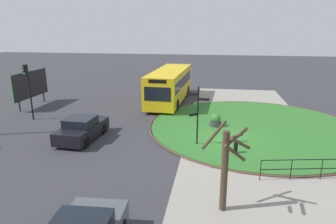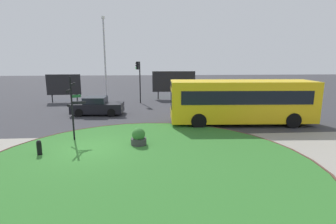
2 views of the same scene
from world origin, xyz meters
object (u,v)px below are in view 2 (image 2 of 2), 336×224
object	(u,v)px
billboard_right	(174,82)
planter_near_signpost	(139,138)
bus_yellow	(241,101)
traffic_light_near	(138,73)
bollard_foreground	(39,148)
car_near_lane	(97,106)
signpost_directional	(73,105)
billboard_left	(64,85)
lamppost_tall	(105,58)

from	to	relation	value
billboard_right	planter_near_signpost	distance (m)	16.40
bus_yellow	traffic_light_near	distance (m)	11.96
planter_near_signpost	bollard_foreground	bearing A→B (deg)	-166.11
bus_yellow	planter_near_signpost	xyz separation A→B (m)	(-6.86, -4.28, -1.16)
car_near_lane	traffic_light_near	size ratio (longest dim) A/B	0.99
bus_yellow	billboard_right	xyz separation A→B (m)	(-3.53, 11.71, 0.31)
bollard_foreground	planter_near_signpost	distance (m)	4.64
bus_yellow	car_near_lane	world-z (taller)	bus_yellow
car_near_lane	planter_near_signpost	xyz separation A→B (m)	(3.61, -8.17, -0.22)
signpost_directional	billboard_left	size ratio (longest dim) A/B	1.03
billboard_left	planter_near_signpost	distance (m)	16.95
car_near_lane	billboard_right	world-z (taller)	billboard_right
signpost_directional	traffic_light_near	size ratio (longest dim) A/B	0.85
traffic_light_near	lamppost_tall	bearing A→B (deg)	-5.46
bollard_foreground	bus_yellow	xyz separation A→B (m)	(11.37, 5.39, 1.20)
bollard_foreground	car_near_lane	xyz separation A→B (m)	(0.90, 9.28, 0.26)
signpost_directional	bollard_foreground	distance (m)	2.92
bollard_foreground	bus_yellow	size ratio (longest dim) A/B	0.08
billboard_right	planter_near_signpost	xyz separation A→B (m)	(-3.34, -15.99, -1.48)
traffic_light_near	bollard_foreground	bearing A→B (deg)	78.36
signpost_directional	car_near_lane	xyz separation A→B (m)	(-0.11, 7.08, -1.37)
traffic_light_near	billboard_left	size ratio (longest dim) A/B	1.21
signpost_directional	billboard_right	xyz separation A→B (m)	(6.84, 14.90, -0.11)
lamppost_tall	billboard_left	xyz separation A→B (m)	(-4.42, 0.60, -2.77)
traffic_light_near	planter_near_signpost	xyz separation A→B (m)	(0.45, -13.63, -2.59)
bollard_foreground	bus_yellow	distance (m)	12.64
lamppost_tall	billboard_left	bearing A→B (deg)	172.29
planter_near_signpost	lamppost_tall	bearing A→B (deg)	104.98
bus_yellow	billboard_left	xyz separation A→B (m)	(-15.08, 10.49, 0.16)
bollard_foreground	billboard_right	xyz separation A→B (m)	(7.84, 17.10, 1.52)
bus_yellow	car_near_lane	size ratio (longest dim) A/B	2.37
bollard_foreground	traffic_light_near	distance (m)	15.51
billboard_left	car_near_lane	bearing A→B (deg)	-57.68
lamppost_tall	signpost_directional	bearing A→B (deg)	-88.72
lamppost_tall	traffic_light_near	bearing A→B (deg)	-9.20
billboard_left	bollard_foreground	bearing A→B (deg)	-79.46
bus_yellow	signpost_directional	bearing A→B (deg)	19.87
traffic_light_near	billboard_right	size ratio (longest dim) A/B	0.88
bus_yellow	billboard_right	bearing A→B (deg)	-70.48
signpost_directional	billboard_right	size ratio (longest dim) A/B	0.74
traffic_light_near	lamppost_tall	distance (m)	3.70
bollard_foreground	lamppost_tall	distance (m)	15.85
billboard_right	lamppost_tall	bearing A→B (deg)	-164.47
lamppost_tall	planter_near_signpost	xyz separation A→B (m)	(3.79, -14.17, -4.09)
signpost_directional	traffic_light_near	bearing A→B (deg)	76.33
bollard_foreground	billboard_right	distance (m)	18.88
signpost_directional	lamppost_tall	size ratio (longest dim) A/B	0.42
signpost_directional	billboard_right	world-z (taller)	signpost_directional
lamppost_tall	billboard_right	distance (m)	7.81
car_near_lane	bus_yellow	bearing A→B (deg)	-17.30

